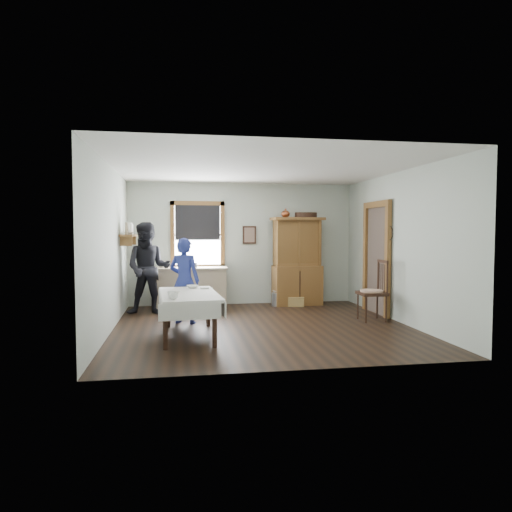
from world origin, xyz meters
The scene contains 20 objects.
room centered at (0.00, 0.00, 1.35)m, with size 5.01×5.01×2.70m.
window centered at (-1.00, 2.46, 1.63)m, with size 1.18×0.07×1.48m.
doorway centered at (2.46, 0.85, 1.16)m, with size 0.09×1.14×2.22m.
wall_shelf centered at (-2.37, 1.54, 1.57)m, with size 0.24×1.00×0.44m.
framed_picture centered at (0.15, 2.46, 1.55)m, with size 0.30×0.04×0.40m, color #321A11.
rug_beater centered at (2.45, 0.30, 1.72)m, with size 0.27×0.27×0.01m, color black.
work_counter centered at (-1.15, 2.15, 0.43)m, with size 1.51×0.57×0.87m, color tan.
china_hutch centered at (1.18, 2.17, 0.97)m, with size 1.14×0.54×1.94m, color brown.
dining_table centered at (-1.25, -0.55, 0.34)m, with size 0.89×1.70×0.68m, color silver.
spindle_chair centered at (2.06, 0.16, 0.56)m, with size 0.51×0.51×1.12m, color #321A11.
pail centered at (0.72, 2.07, 0.14)m, with size 0.27×0.27×0.29m, color gray.
wicker_basket centered at (1.10, 1.97, 0.10)m, with size 0.34×0.24×0.20m, color #9F8348.
woman_blue centered at (-1.31, 0.50, 0.70)m, with size 0.51×0.34×1.41m, color navy.
figure_dark centered at (-2.00, 1.49, 0.84)m, with size 0.82×0.63×1.68m, color black.
table_cup_a centered at (-1.48, -1.18, 0.72)m, with size 0.11×0.11×0.09m, color white.
table_cup_b centered at (-1.52, -1.01, 0.73)m, with size 0.10×0.10×0.09m, color white.
table_bowl centered at (-1.18, 0.07, 0.71)m, with size 0.22×0.22×0.05m, color white.
counter_book centered at (-1.37, 2.22, 0.88)m, with size 0.18×0.24×0.02m, color #7D6353.
counter_bowl centered at (-1.75, 2.14, 0.90)m, with size 0.19×0.19×0.06m, color white.
shelf_bowl centered at (-2.37, 1.55, 1.60)m, with size 0.22×0.22×0.05m, color white.
Camera 1 is at (-1.38, -7.62, 1.64)m, focal length 32.00 mm.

